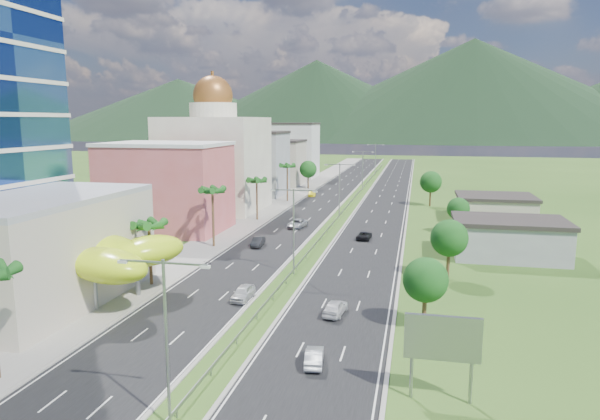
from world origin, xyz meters
The scene contains 37 objects.
ground centered at (0.00, 0.00, 0.00)m, with size 500.00×500.00×0.00m, color #2D5119.
road_left centered at (-7.50, 90.00, 0.02)m, with size 11.00×260.00×0.04m, color black.
road_right centered at (7.50, 90.00, 0.02)m, with size 11.00×260.00×0.04m, color black.
sidewalk_left centered at (-17.00, 90.00, 0.06)m, with size 7.00×260.00×0.12m, color gray.
median_guardrail centered at (0.00, 71.99, 0.62)m, with size 0.10×216.06×0.76m.
streetlight_median_a centered at (0.00, -25.00, 6.75)m, with size 6.04×0.25×11.00m.
streetlight_median_b centered at (0.00, 10.00, 6.75)m, with size 6.04×0.25×11.00m.
streetlight_median_c centered at (0.00, 50.00, 6.75)m, with size 6.04×0.25×11.00m.
streetlight_median_d centered at (0.00, 95.00, 6.75)m, with size 6.04×0.25×11.00m.
streetlight_median_e centered at (0.00, 140.00, 6.75)m, with size 6.04×0.25×11.00m.
lime_canopy centered at (-20.00, -4.00, 4.99)m, with size 18.00×15.00×7.40m.
pink_shophouse centered at (-28.00, 32.00, 7.50)m, with size 20.00×15.00×15.00m, color #C1534F.
domed_building centered at (-28.00, 55.00, 11.35)m, with size 20.00×20.00×28.70m.
midrise_grey centered at (-27.00, 80.00, 8.00)m, with size 16.00×15.00×16.00m, color gray.
midrise_beige centered at (-27.00, 102.00, 6.50)m, with size 16.00×15.00×13.00m, color #B7AA97.
midrise_white centered at (-27.00, 125.00, 9.00)m, with size 16.00×15.00×18.00m, color silver.
billboard centered at (17.00, -18.00, 4.42)m, with size 5.20×0.35×6.20m.
shed_near centered at (28.00, 25.00, 2.50)m, with size 15.00×10.00×5.00m, color gray.
shed_far centered at (30.00, 55.00, 2.20)m, with size 14.00×12.00×4.40m, color #B7AA97.
palm_tree_b centered at (-15.50, 2.00, 7.06)m, with size 3.60×3.60×8.10m.
palm_tree_c centered at (-15.50, 22.00, 8.50)m, with size 3.60×3.60×9.60m.
palm_tree_d centered at (-15.50, 45.00, 7.54)m, with size 3.60×3.60×8.60m.
palm_tree_e centered at (-15.50, 70.00, 8.31)m, with size 3.60×3.60×9.40m.
leafy_tree_lfar centered at (-15.50, 95.00, 5.58)m, with size 4.90×4.90×8.05m.
leafy_tree_ra centered at (16.00, -5.00, 4.78)m, with size 4.20×4.20×6.90m.
leafy_tree_rb centered at (19.00, 12.00, 5.18)m, with size 4.55×4.55×7.47m.
leafy_tree_rc centered at (22.00, 40.00, 4.37)m, with size 3.85×3.85×6.33m.
leafy_tree_rd centered at (18.00, 70.00, 5.58)m, with size 4.90×4.90×8.05m.
mountain_ridge centered at (60.00, 450.00, 0.00)m, with size 860.00×140.00×90.00m, color black, non-canonical shape.
car_white_near_left centered at (-3.20, -0.66, 0.79)m, with size 1.77×4.41×1.50m, color silver.
car_dark_left centered at (-8.87, 23.65, 0.75)m, with size 1.51×4.32×1.42m, color black.
car_silver_mid_left centered at (-6.13, 39.21, 0.79)m, with size 2.49×5.39×1.50m, color #A1A4A8.
car_yellow_far_left centered at (-11.46, 80.06, 0.71)m, with size 1.87×4.61×1.34m, color yellow.
car_white_near_right centered at (7.32, -3.10, 0.79)m, with size 1.78×4.42×1.51m, color silver.
car_silver_right centered at (7.37, -14.47, 0.69)m, with size 1.38×3.97×1.31m, color #ADB1B5.
car_dark_far_right centered at (6.75, 32.33, 0.67)m, with size 2.10×4.56×1.27m, color black.
motorcycle centered at (-11.89, 10.58, 0.60)m, with size 0.53×1.76×1.13m, color black.
Camera 1 is at (14.89, -53.93, 19.33)m, focal length 32.00 mm.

